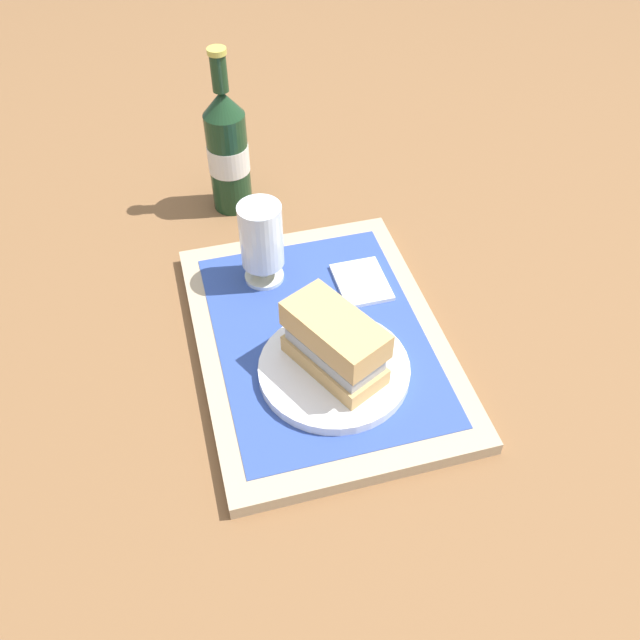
{
  "coord_description": "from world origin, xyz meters",
  "views": [
    {
      "loc": [
        -0.59,
        0.16,
        0.69
      ],
      "look_at": [
        0.0,
        0.0,
        0.05
      ],
      "focal_mm": 38.27,
      "sensor_mm": 36.0,
      "label": 1
    }
  ],
  "objects_px": {
    "sandwich": "(330,342)",
    "beer_glass": "(262,241)",
    "plate": "(331,370)",
    "beer_bottle": "(228,150)"
  },
  "relations": [
    {
      "from": "plate",
      "to": "beer_bottle",
      "type": "height_order",
      "value": "beer_bottle"
    },
    {
      "from": "beer_glass",
      "to": "beer_bottle",
      "type": "distance_m",
      "value": 0.21
    },
    {
      "from": "sandwich",
      "to": "beer_glass",
      "type": "bearing_deg",
      "value": -14.33
    },
    {
      "from": "beer_glass",
      "to": "beer_bottle",
      "type": "relative_size",
      "value": 0.47
    },
    {
      "from": "plate",
      "to": "beer_bottle",
      "type": "xyz_separation_m",
      "value": [
        0.41,
        0.05,
        0.08
      ]
    },
    {
      "from": "sandwich",
      "to": "plate",
      "type": "bearing_deg",
      "value": -180.0
    },
    {
      "from": "plate",
      "to": "beer_glass",
      "type": "distance_m",
      "value": 0.21
    },
    {
      "from": "beer_bottle",
      "to": "plate",
      "type": "bearing_deg",
      "value": -172.66
    },
    {
      "from": "sandwich",
      "to": "beer_glass",
      "type": "xyz_separation_m",
      "value": [
        0.19,
        0.04,
        0.01
      ]
    },
    {
      "from": "sandwich",
      "to": "beer_bottle",
      "type": "relative_size",
      "value": 0.54
    }
  ]
}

